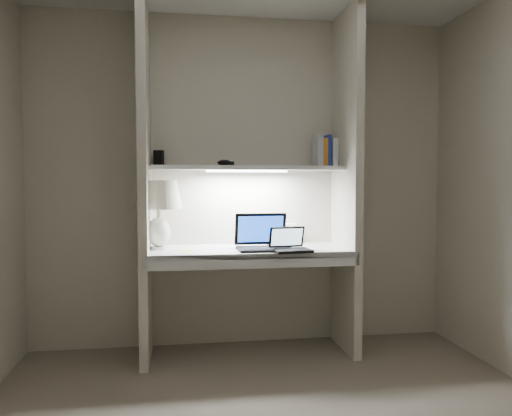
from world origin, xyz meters
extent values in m
cube|color=#BDB5A2|center=(0.00, 1.50, 1.25)|extent=(3.20, 0.01, 2.50)
cube|color=#BDB5A2|center=(-0.73, 1.23, 1.25)|extent=(0.06, 0.55, 2.50)
cube|color=#BDB5A2|center=(0.73, 1.23, 1.25)|extent=(0.06, 0.55, 2.50)
cube|color=white|center=(0.00, 1.23, 0.75)|extent=(1.40, 0.55, 0.04)
cube|color=silver|center=(0.00, 0.96, 0.72)|extent=(1.46, 0.03, 0.10)
cube|color=silver|center=(0.00, 1.32, 1.35)|extent=(1.40, 0.36, 0.03)
cube|color=white|center=(0.00, 1.32, 1.33)|extent=(0.60, 0.04, 0.02)
cylinder|color=white|center=(-0.64, 1.27, 0.78)|extent=(0.12, 0.12, 0.02)
ellipsoid|color=white|center=(-0.64, 1.27, 0.89)|extent=(0.17, 0.17, 0.21)
cylinder|color=white|center=(-0.64, 1.27, 1.02)|extent=(0.03, 0.03, 0.09)
sphere|color=#FFD899|center=(-0.64, 1.27, 1.10)|extent=(0.05, 0.05, 0.05)
cube|color=black|center=(0.10, 1.11, 0.78)|extent=(0.38, 0.27, 0.02)
cube|color=black|center=(0.10, 1.11, 0.79)|extent=(0.32, 0.19, 0.00)
cube|color=black|center=(0.09, 1.27, 0.90)|extent=(0.38, 0.08, 0.24)
cube|color=blue|center=(0.09, 1.26, 0.90)|extent=(0.33, 0.06, 0.19)
cube|color=black|center=(0.27, 1.00, 0.78)|extent=(0.27, 0.21, 0.02)
cube|color=black|center=(0.27, 1.00, 0.79)|extent=(0.23, 0.15, 0.00)
cube|color=black|center=(0.25, 1.11, 0.86)|extent=(0.26, 0.08, 0.15)
cube|color=silver|center=(0.25, 1.10, 0.86)|extent=(0.23, 0.07, 0.12)
cube|color=silver|center=(0.35, 1.45, 0.85)|extent=(0.13, 0.11, 0.16)
ellipsoid|color=black|center=(0.15, 1.18, 0.79)|extent=(0.11, 0.09, 0.03)
torus|color=black|center=(0.33, 1.36, 0.78)|extent=(0.10, 0.10, 0.01)
cube|color=yellow|center=(-0.44, 1.15, 0.77)|extent=(0.10, 0.10, 0.00)
cube|color=silver|center=(0.75, 1.40, 1.47)|extent=(0.04, 0.16, 0.21)
cube|color=#22568B|center=(0.72, 1.40, 1.48)|extent=(0.04, 0.16, 0.24)
cube|color=white|center=(0.68, 1.40, 1.47)|extent=(0.04, 0.16, 0.21)
cube|color=navy|center=(0.63, 1.40, 1.48)|extent=(0.03, 0.16, 0.24)
cube|color=#BC6E1A|center=(0.60, 1.40, 1.47)|extent=(0.04, 0.16, 0.21)
cube|color=#B5B5BA|center=(0.56, 1.40, 1.48)|extent=(0.04, 0.16, 0.24)
cube|color=black|center=(-0.64, 1.43, 1.42)|extent=(0.08, 0.06, 0.12)
ellipsoid|color=black|center=(-0.17, 1.34, 1.39)|extent=(0.13, 0.11, 0.05)
camera|label=1|loc=(-0.50, -2.31, 1.25)|focal=35.00mm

